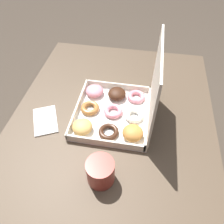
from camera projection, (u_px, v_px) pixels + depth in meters
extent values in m
plane|color=#42382D|center=(111.00, 194.00, 1.49)|extent=(8.00, 8.00, 0.00)
cube|color=#4C3D2D|center=(111.00, 127.00, 0.93)|extent=(1.17, 0.87, 0.03)
cylinder|color=#4C3D2D|center=(72.00, 95.00, 1.61)|extent=(0.06, 0.06, 0.73)
cylinder|color=#4C3D2D|center=(179.00, 108.00, 1.53)|extent=(0.06, 0.06, 0.73)
cube|color=white|center=(112.00, 114.00, 0.96)|extent=(0.34, 0.31, 0.01)
cube|color=beige|center=(78.00, 107.00, 0.96)|extent=(0.34, 0.01, 0.03)
cube|color=beige|center=(147.00, 116.00, 0.93)|extent=(0.34, 0.01, 0.03)
cube|color=beige|center=(118.00, 86.00, 1.05)|extent=(0.01, 0.31, 0.03)
cube|color=beige|center=(105.00, 143.00, 0.84)|extent=(0.01, 0.31, 0.03)
cube|color=beige|center=(155.00, 86.00, 0.80)|extent=(0.34, 0.01, 0.31)
ellipsoid|color=pink|center=(95.00, 91.00, 1.02)|extent=(0.08, 0.08, 0.04)
torus|color=#9E6633|center=(90.00, 108.00, 0.96)|extent=(0.08, 0.08, 0.02)
ellipsoid|color=tan|center=(82.00, 127.00, 0.88)|extent=(0.08, 0.08, 0.04)
ellipsoid|color=#381E11|center=(116.00, 94.00, 1.01)|extent=(0.08, 0.08, 0.04)
torus|color=pink|center=(113.00, 111.00, 0.95)|extent=(0.08, 0.08, 0.02)
torus|color=#381E11|center=(108.00, 132.00, 0.88)|extent=(0.08, 0.08, 0.02)
torus|color=pink|center=(136.00, 97.00, 1.01)|extent=(0.08, 0.08, 0.02)
torus|color=white|center=(134.00, 115.00, 0.93)|extent=(0.08, 0.08, 0.02)
ellipsoid|color=#B77A38|center=(133.00, 133.00, 0.86)|extent=(0.08, 0.08, 0.05)
cylinder|color=#A3382D|center=(101.00, 172.00, 0.73)|extent=(0.10, 0.10, 0.10)
cylinder|color=black|center=(100.00, 165.00, 0.69)|extent=(0.08, 0.08, 0.01)
cube|color=white|center=(45.00, 120.00, 0.93)|extent=(0.18, 0.15, 0.01)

